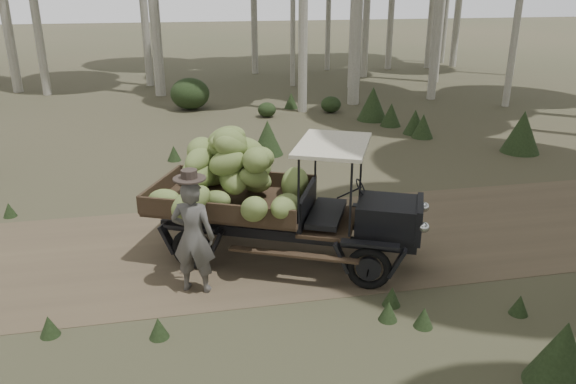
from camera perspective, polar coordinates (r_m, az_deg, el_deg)
The scene contains 5 objects.
ground at distance 10.05m, azimuth -8.99°, elevation -5.97°, with size 120.00×120.00×0.00m, color #473D2B.
dirt_track at distance 10.05m, azimuth -8.99°, elevation -5.95°, with size 70.00×4.00×0.01m, color brown.
banana_truck at distance 9.31m, azimuth -3.46°, elevation 1.05°, with size 4.70×3.31×2.34m.
farmer at distance 8.47m, azimuth -9.62°, elevation -4.37°, with size 0.76×0.63×1.95m.
undergrowth at distance 10.73m, azimuth -17.51°, elevation -1.85°, with size 22.00×23.16×1.28m.
Camera 1 is at (-0.25, -9.00, 4.46)m, focal length 35.00 mm.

